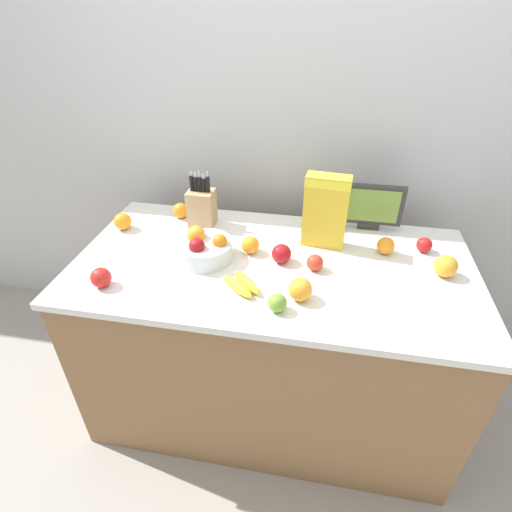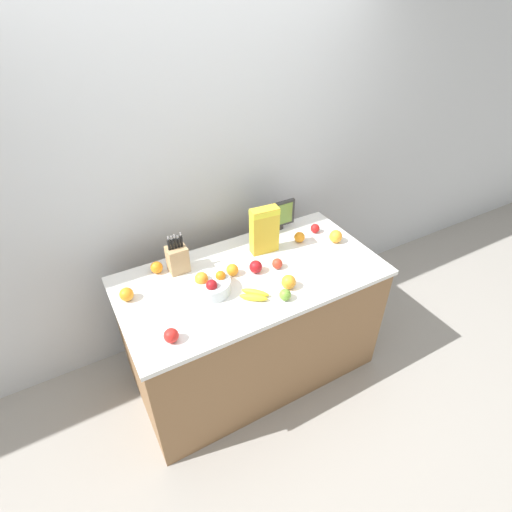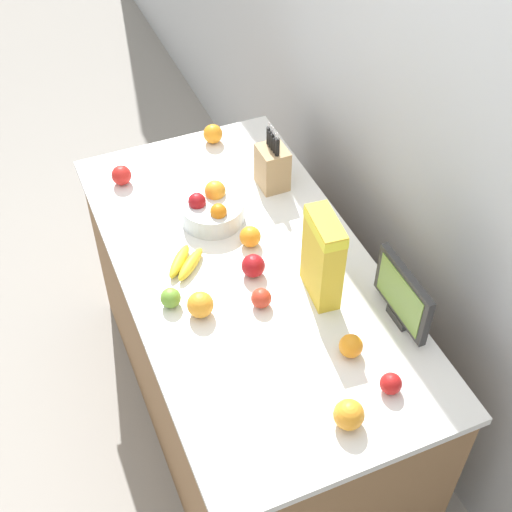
{
  "view_description": "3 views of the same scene",
  "coord_description": "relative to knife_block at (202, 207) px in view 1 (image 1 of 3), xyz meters",
  "views": [
    {
      "loc": [
        0.18,
        -1.35,
        1.82
      ],
      "look_at": [
        -0.06,
        -0.04,
        0.93
      ],
      "focal_mm": 28.0,
      "sensor_mm": 36.0,
      "label": 1
    },
    {
      "loc": [
        -0.92,
        -1.69,
        2.44
      ],
      "look_at": [
        0.04,
        0.01,
        1.0
      ],
      "focal_mm": 28.0,
      "sensor_mm": 36.0,
      "label": 2
    },
    {
      "loc": [
        1.58,
        -0.63,
        2.65
      ],
      "look_at": [
        0.08,
        0.0,
        1.01
      ],
      "focal_mm": 50.0,
      "sensor_mm": 36.0,
      "label": 3
    }
  ],
  "objects": [
    {
      "name": "ground_plane",
      "position": [
        0.38,
        -0.26,
        -0.97
      ],
      "size": [
        14.0,
        14.0,
        0.0
      ],
      "primitive_type": "plane",
      "color": "gray"
    },
    {
      "name": "knife_block",
      "position": [
        0.0,
        0.0,
        0.0
      ],
      "size": [
        0.12,
        0.1,
        0.27
      ],
      "color": "tan",
      "rests_on": "counter"
    },
    {
      "name": "apple_rear",
      "position": [
        1.0,
        -0.06,
        -0.06
      ],
      "size": [
        0.07,
        0.07,
        0.07
      ],
      "primitive_type": "sphere",
      "color": "red",
      "rests_on": "counter"
    },
    {
      "name": "orange_mid_left",
      "position": [
        0.27,
        -0.2,
        -0.05
      ],
      "size": [
        0.08,
        0.08,
        0.08
      ],
      "primitive_type": "sphere",
      "color": "orange",
      "rests_on": "counter"
    },
    {
      "name": "fruit_bowl",
      "position": [
        0.09,
        -0.28,
        -0.04
      ],
      "size": [
        0.23,
        0.23,
        0.13
      ],
      "color": "silver",
      "rests_on": "counter"
    },
    {
      "name": "apple_front",
      "position": [
        0.55,
        -0.28,
        -0.06
      ],
      "size": [
        0.07,
        0.07,
        0.07
      ],
      "primitive_type": "sphere",
      "color": "red",
      "rests_on": "counter"
    },
    {
      "name": "wall_back",
      "position": [
        0.38,
        0.38,
        0.33
      ],
      "size": [
        9.0,
        0.06,
        2.6
      ],
      "color": "silver",
      "rests_on": "ground_plane"
    },
    {
      "name": "orange_mid_right",
      "position": [
        0.84,
        -0.11,
        -0.05
      ],
      "size": [
        0.07,
        0.07,
        0.07
      ],
      "primitive_type": "sphere",
      "color": "orange",
      "rests_on": "counter"
    },
    {
      "name": "apple_rightmost",
      "position": [
        0.41,
        -0.25,
        -0.05
      ],
      "size": [
        0.08,
        0.08,
        0.08
      ],
      "primitive_type": "sphere",
      "color": "#A31419",
      "rests_on": "counter"
    },
    {
      "name": "banana_bunch",
      "position": [
        0.29,
        -0.45,
        -0.07
      ],
      "size": [
        0.18,
        0.17,
        0.04
      ],
      "rotation": [
        0.0,
        0.0,
        5.54
      ],
      "color": "yellow",
      "rests_on": "counter"
    },
    {
      "name": "apple_middle",
      "position": [
        -0.24,
        -0.53,
        -0.05
      ],
      "size": [
        0.08,
        0.08,
        0.08
      ],
      "primitive_type": "sphere",
      "color": "red",
      "rests_on": "counter"
    },
    {
      "name": "orange_back_center",
      "position": [
        0.51,
        -0.47,
        -0.05
      ],
      "size": [
        0.09,
        0.09,
        0.09
      ],
      "primitive_type": "sphere",
      "color": "orange",
      "rests_on": "counter"
    },
    {
      "name": "cereal_box",
      "position": [
        0.57,
        -0.08,
        0.08
      ],
      "size": [
        0.19,
        0.1,
        0.32
      ],
      "rotation": [
        0.0,
        0.0,
        -0.1
      ],
      "color": "gold",
      "rests_on": "counter"
    },
    {
      "name": "counter",
      "position": [
        0.38,
        -0.26,
        -0.53
      ],
      "size": [
        1.65,
        0.84,
        0.88
      ],
      "color": "olive",
      "rests_on": "ground_plane"
    },
    {
      "name": "small_monitor",
      "position": [
        0.78,
        0.1,
        0.03
      ],
      "size": [
        0.28,
        0.03,
        0.22
      ],
      "color": "#2D2D2D",
      "rests_on": "counter"
    },
    {
      "name": "orange_front_center",
      "position": [
        -0.35,
        -0.11,
        -0.05
      ],
      "size": [
        0.08,
        0.08,
        0.08
      ],
      "primitive_type": "sphere",
      "color": "orange",
      "rests_on": "counter"
    },
    {
      "name": "apple_leftmost",
      "position": [
        0.44,
        -0.55,
        -0.06
      ],
      "size": [
        0.07,
        0.07,
        0.07
      ],
      "primitive_type": "sphere",
      "color": "#6B9E33",
      "rests_on": "counter"
    },
    {
      "name": "orange_by_cereal",
      "position": [
        1.05,
        -0.23,
        -0.05
      ],
      "size": [
        0.09,
        0.09,
        0.09
      ],
      "primitive_type": "sphere",
      "color": "orange",
      "rests_on": "counter"
    },
    {
      "name": "orange_front_right",
      "position": [
        -0.13,
        0.05,
        -0.05
      ],
      "size": [
        0.08,
        0.08,
        0.08
      ],
      "primitive_type": "sphere",
      "color": "orange",
      "rests_on": "counter"
    }
  ]
}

